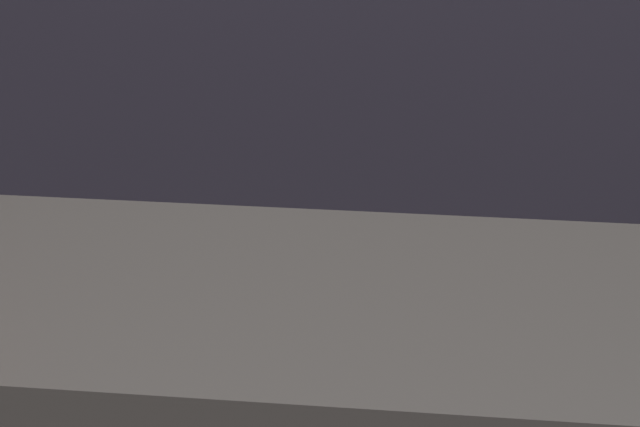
{
  "coord_description": "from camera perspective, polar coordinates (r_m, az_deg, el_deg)",
  "views": [
    {
      "loc": [
        0.11,
        -0.94,
        1.77
      ],
      "look_at": [
        -0.0,
        0.28,
        1.08
      ],
      "focal_mm": 50.0,
      "sensor_mm": 36.0,
      "label": 1
    }
  ],
  "objects": []
}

